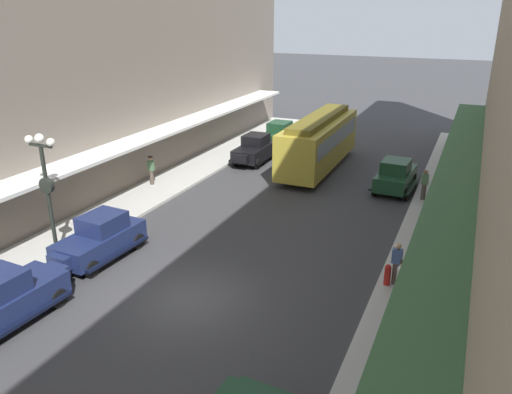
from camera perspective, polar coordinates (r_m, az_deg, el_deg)
name	(u,v)px	position (r m, az deg, el deg)	size (l,w,h in m)	color
ground_plane	(188,298)	(18.31, -7.84, -11.40)	(200.00, 200.00, 0.00)	#38383A
sidewalk_left	(32,257)	(22.75, -24.26, -6.23)	(3.00, 60.00, 0.15)	#B7B5AD
sidewalk_right	(403,352)	(16.21, 16.45, -16.61)	(3.00, 60.00, 0.15)	#B7B5AD
parked_car_0	(396,174)	(29.17, 15.69, 2.50)	(2.29, 4.31, 1.84)	#193D23
parked_car_1	(281,133)	(37.72, 2.83, 7.30)	(2.19, 4.28, 1.84)	#193D23
parked_car_2	(255,148)	(33.49, -0.17, 5.59)	(2.18, 4.28, 1.84)	black
parked_car_3	(100,237)	(21.44, -17.42, -4.34)	(2.31, 4.32, 1.84)	#19234C
parked_car_4	(4,297)	(18.37, -26.89, -10.14)	(2.31, 4.32, 1.84)	#19234C
streetcar	(319,140)	(32.03, 7.20, 6.50)	(2.58, 9.62, 3.46)	gold
lamp_post_with_clock	(48,192)	(21.10, -22.72, 0.56)	(1.42, 0.44, 5.16)	black
fire_hydrant	(387,274)	(19.10, 14.81, -8.56)	(0.24, 0.24, 0.82)	#B21E19
pedestrian_0	(424,184)	(27.80, 18.71, 1.37)	(0.36, 0.24, 1.64)	#4C4238
pedestrian_1	(402,283)	(17.77, 16.32, -9.40)	(0.36, 0.28, 1.67)	#2D2D33
pedestrian_2	(396,263)	(19.04, 15.77, -7.30)	(0.36, 0.24, 1.64)	#4C4238
pedestrian_3	(151,170)	(29.29, -11.90, 3.05)	(0.36, 0.28, 1.67)	#4C4238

